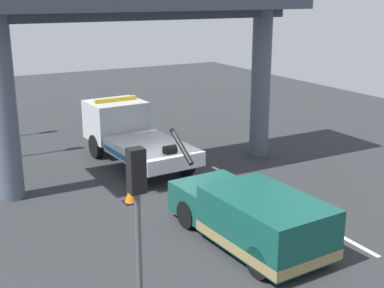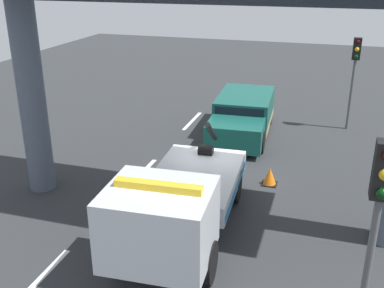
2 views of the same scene
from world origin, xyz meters
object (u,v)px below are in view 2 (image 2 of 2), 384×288
(towed_van_green, at_px, (243,116))
(traffic_light_far, at_px, (377,216))
(tow_truck_white, at_px, (177,204))
(traffic_light_near, at_px, (355,64))
(traffic_cone_orange, at_px, (270,177))

(towed_van_green, distance_m, traffic_light_far, 12.52)
(tow_truck_white, xyz_separation_m, traffic_light_near, (-10.63, 4.20, 1.68))
(traffic_cone_orange, bearing_deg, towed_van_green, -157.96)
(tow_truck_white, distance_m, traffic_light_near, 11.55)
(towed_van_green, height_order, traffic_cone_orange, towed_van_green)
(traffic_light_far, distance_m, traffic_cone_orange, 8.04)
(traffic_light_near, height_order, traffic_light_far, traffic_light_far)
(towed_van_green, xyz_separation_m, traffic_cone_orange, (4.45, 1.80, -0.51))
(tow_truck_white, height_order, towed_van_green, tow_truck_white)
(traffic_light_far, relative_size, traffic_cone_orange, 7.59)
(tow_truck_white, relative_size, towed_van_green, 1.38)
(tow_truck_white, bearing_deg, traffic_light_far, 55.66)
(towed_van_green, height_order, traffic_light_near, traffic_light_near)
(traffic_light_near, distance_m, traffic_light_far, 13.50)
(tow_truck_white, relative_size, traffic_cone_orange, 12.58)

